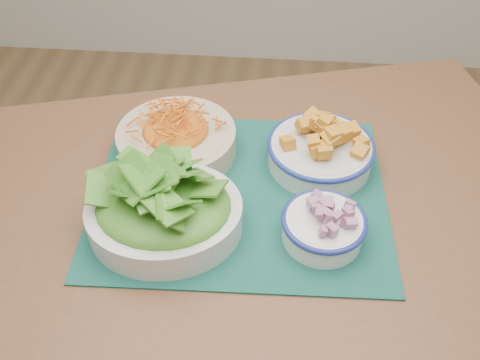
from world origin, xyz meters
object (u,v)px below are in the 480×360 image
(squash_bowl, at_px, (321,146))
(lettuce_bowl, at_px, (163,207))
(onion_bowl, at_px, (324,223))
(placemat, at_px, (240,193))
(table, at_px, (263,238))
(carrot_bowl, at_px, (176,135))

(squash_bowl, relative_size, lettuce_bowl, 0.73)
(onion_bowl, bearing_deg, placemat, 147.01)
(squash_bowl, bearing_deg, table, -136.02)
(squash_bowl, relative_size, onion_bowl, 1.47)
(table, relative_size, squash_bowl, 6.15)
(carrot_bowl, bearing_deg, onion_bowl, -35.27)
(table, distance_m, lettuce_bowl, 0.25)
(carrot_bowl, relative_size, lettuce_bowl, 0.86)
(placemat, height_order, squash_bowl, squash_bowl)
(table, relative_size, lettuce_bowl, 4.47)
(squash_bowl, bearing_deg, placemat, -148.00)
(table, xyz_separation_m, squash_bowl, (0.10, 0.09, 0.16))
(placemat, distance_m, squash_bowl, 0.17)
(table, bearing_deg, onion_bowl, -57.09)
(table, bearing_deg, squash_bowl, 28.26)
(placemat, bearing_deg, squash_bowl, 30.14)
(carrot_bowl, xyz_separation_m, onion_bowl, (0.27, -0.19, -0.01))
(lettuce_bowl, xyz_separation_m, onion_bowl, (0.26, 0.00, -0.02))
(table, distance_m, carrot_bowl, 0.25)
(table, height_order, onion_bowl, onion_bowl)
(squash_bowl, distance_m, lettuce_bowl, 0.31)
(placemat, height_order, onion_bowl, onion_bowl)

